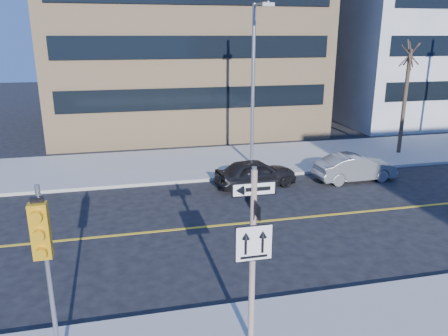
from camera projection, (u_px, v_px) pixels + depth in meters
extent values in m
plane|color=black|center=(225.00, 287.00, 12.08)|extent=(120.00, 120.00, 0.00)
cylinder|color=beige|center=(252.00, 261.00, 9.13)|extent=(0.13, 0.13, 4.00)
cylinder|color=gray|center=(254.00, 168.00, 8.53)|extent=(0.10, 0.10, 0.06)
cube|color=black|center=(254.00, 189.00, 8.66)|extent=(0.92, 0.03, 0.30)
cube|color=black|center=(254.00, 205.00, 8.76)|extent=(0.03, 0.92, 0.30)
cube|color=white|center=(254.00, 243.00, 8.92)|extent=(0.80, 0.03, 0.80)
cylinder|color=gray|center=(50.00, 284.00, 8.27)|extent=(0.09, 0.09, 4.00)
cube|color=orange|center=(40.00, 231.00, 7.73)|extent=(0.32, 0.22, 1.05)
sphere|color=#8C0705|center=(37.00, 215.00, 7.52)|extent=(0.17, 0.17, 0.17)
sphere|color=black|center=(39.00, 234.00, 7.62)|extent=(0.17, 0.17, 0.17)
sphere|color=black|center=(42.00, 252.00, 7.72)|extent=(0.17, 0.17, 0.17)
imported|color=black|center=(256.00, 173.00, 19.93)|extent=(2.10, 3.96, 1.28)
imported|color=slate|center=(355.00, 167.00, 20.76)|extent=(1.48, 3.92, 1.28)
cylinder|color=gray|center=(253.00, 87.00, 21.98)|extent=(0.18, 0.18, 8.00)
cylinder|color=gray|center=(261.00, 4.00, 19.91)|extent=(0.10, 2.20, 0.10)
cube|color=gray|center=(268.00, 5.00, 19.01)|extent=(0.55, 0.30, 0.16)
cylinder|color=#33261E|center=(404.00, 102.00, 24.52)|extent=(0.22, 0.22, 5.80)
cube|color=tan|center=(176.00, 3.00, 33.19)|extent=(18.00, 18.00, 18.00)
cube|color=#A9ABAE|center=(434.00, 25.00, 37.43)|extent=(20.00, 16.00, 15.00)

